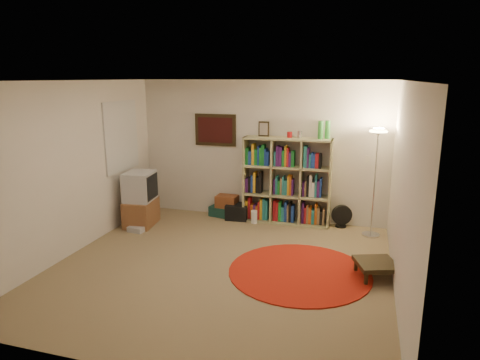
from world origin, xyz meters
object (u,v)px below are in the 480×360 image
at_px(side_table, 376,264).
at_px(bookshelf, 286,182).
at_px(floor_fan, 342,216).
at_px(floor_lamp, 377,147).
at_px(suitcase, 227,211).
at_px(tv_stand, 141,200).

bearing_deg(side_table, bookshelf, 129.55).
distance_m(floor_fan, side_table, 1.92).
xyz_separation_m(floor_lamp, side_table, (0.05, -1.57, -1.29)).
distance_m(bookshelf, suitcase, 1.29).
bearing_deg(tv_stand, side_table, -20.69).
height_order(bookshelf, floor_fan, bookshelf).
bearing_deg(suitcase, floor_fan, 10.38).
bearing_deg(bookshelf, floor_fan, -1.90).
distance_m(floor_lamp, tv_stand, 4.05).
bearing_deg(tv_stand, suitcase, 28.42).
xyz_separation_m(bookshelf, side_table, (1.54, -1.86, -0.55)).
height_order(floor_lamp, tv_stand, floor_lamp).
relative_size(tv_stand, suitcase, 1.47).
bearing_deg(floor_lamp, tv_stand, -171.35).
xyz_separation_m(tv_stand, side_table, (3.93, -0.98, -0.27)).
relative_size(suitcase, side_table, 1.03).
height_order(bookshelf, side_table, bookshelf).
height_order(floor_lamp, suitcase, floor_lamp).
relative_size(floor_fan, suitcase, 0.62).
xyz_separation_m(floor_fan, side_table, (0.55, -1.84, -0.01)).
xyz_separation_m(bookshelf, floor_lamp, (1.49, -0.29, 0.74)).
distance_m(floor_fan, suitcase, 2.11).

